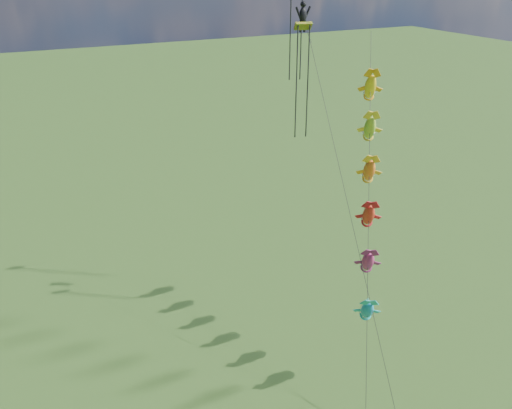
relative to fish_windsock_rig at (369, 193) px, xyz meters
name	(u,v)px	position (x,y,z in m)	size (l,w,h in m)	color
fish_windsock_rig	(369,193)	(0.00, 0.00, 0.00)	(8.67, 13.53, 19.85)	brown
parafoil_rig	(304,23)	(-1.35, 6.05, 9.47)	(3.16, 17.47, 26.03)	brown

